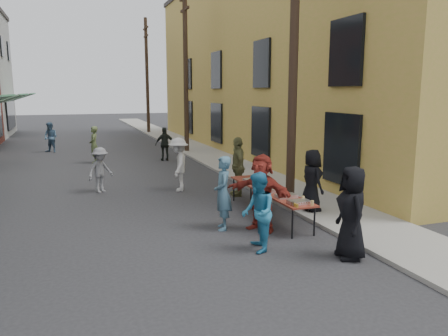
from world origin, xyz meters
TOP-DOWN VIEW (x-y plane):
  - ground at (0.00, 0.00)m, footprint 120.00×120.00m
  - sidewalk at (5.00, 15.00)m, footprint 2.20×60.00m
  - building_ochre at (11.10, 14.00)m, footprint 10.00×28.00m
  - utility_pole_near at (4.30, 3.00)m, footprint 0.26×0.26m
  - utility_pole_mid at (4.30, 15.00)m, footprint 0.26×0.26m
  - utility_pole_far at (4.30, 27.00)m, footprint 0.26×0.26m
  - serving_table at (3.15, 2.07)m, footprint 0.70×4.00m
  - catering_tray_sausage at (3.15, 0.42)m, footprint 0.50×0.33m
  - catering_tray_foil_b at (3.15, 1.07)m, footprint 0.50×0.33m
  - catering_tray_buns at (3.15, 1.77)m, footprint 0.50×0.33m
  - catering_tray_foil_d at (3.15, 2.47)m, footprint 0.50×0.33m
  - catering_tray_buns_end at (3.15, 3.17)m, footprint 0.50×0.33m
  - condiment_jar_a at (2.93, 0.12)m, footprint 0.07×0.07m
  - condiment_jar_b at (2.93, 0.22)m, footprint 0.07×0.07m
  - condiment_jar_c at (2.93, 0.32)m, footprint 0.07×0.07m
  - cup_stack at (3.35, 0.17)m, footprint 0.08×0.08m
  - guest_front_a at (3.40, -1.24)m, footprint 0.81×1.05m
  - guest_front_b at (1.60, 1.41)m, footprint 0.58×0.75m
  - guest_front_c at (1.79, -0.25)m, footprint 0.83×0.96m
  - guest_front_d at (1.60, 5.90)m, footprint 1.01×1.33m
  - guest_front_e at (3.23, 4.58)m, footprint 0.64×1.18m
  - guest_queue_back at (2.44, 1.02)m, footprint 1.43×1.76m
  - server at (4.35, 1.86)m, footprint 0.54×0.83m
  - passerby_left at (-0.93, 6.53)m, footprint 1.13×1.03m
  - passerby_mid at (2.55, 12.54)m, footprint 0.96×0.40m
  - passerby_right at (-0.75, 12.95)m, footprint 0.48×0.68m
  - passerby_far at (-2.79, 17.56)m, footprint 1.03×1.00m

SIDE VIEW (x-z plane):
  - ground at x=0.00m, z-range 0.00..0.00m
  - sidewalk at x=5.00m, z-range 0.00..0.10m
  - serving_table at x=3.15m, z-range 0.34..1.09m
  - passerby_left at x=-0.93m, z-range 0.00..1.52m
  - catering_tray_sausage at x=3.15m, z-range 0.75..0.83m
  - catering_tray_foil_b at x=3.15m, z-range 0.75..0.83m
  - catering_tray_buns at x=3.15m, z-range 0.75..0.83m
  - catering_tray_foil_d at x=3.15m, z-range 0.75..0.83m
  - catering_tray_buns_end at x=3.15m, z-range 0.75..0.83m
  - condiment_jar_a at x=2.93m, z-range 0.75..0.83m
  - condiment_jar_b at x=2.93m, z-range 0.75..0.83m
  - condiment_jar_c at x=2.93m, z-range 0.75..0.83m
  - cup_stack at x=3.35m, z-range 0.75..0.87m
  - passerby_mid at x=2.55m, z-range 0.00..1.63m
  - passerby_far at x=-2.79m, z-range 0.00..1.67m
  - guest_front_c at x=1.79m, z-range 0.00..1.70m
  - passerby_right at x=-0.75m, z-range 0.00..1.74m
  - guest_front_b at x=1.60m, z-range 0.00..1.82m
  - guest_front_d at x=1.60m, z-range 0.00..1.82m
  - guest_queue_back at x=2.44m, z-range 0.00..1.88m
  - server at x=4.35m, z-range 0.10..1.80m
  - guest_front_a at x=3.40m, z-range 0.00..1.90m
  - guest_front_e at x=3.23m, z-range 0.00..1.91m
  - utility_pole_near at x=4.30m, z-range 0.00..9.00m
  - utility_pole_mid at x=4.30m, z-range 0.00..9.00m
  - utility_pole_far at x=4.30m, z-range 0.00..9.00m
  - building_ochre at x=11.10m, z-range 0.00..10.00m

